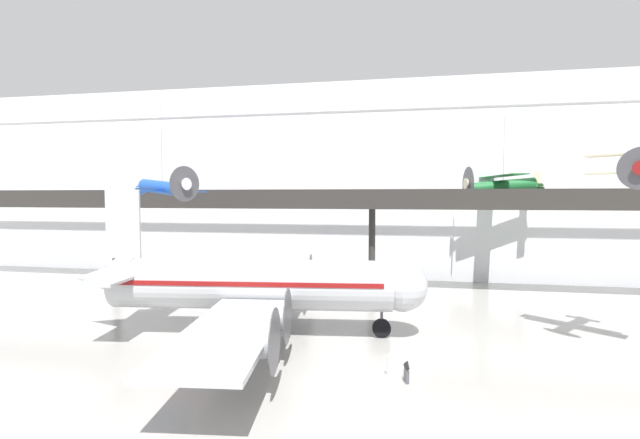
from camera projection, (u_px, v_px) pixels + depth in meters
name	position (u px, v px, depth m)	size (l,w,h in m)	color
ground_plane	(346.00, 378.00, 23.27)	(260.00, 260.00, 0.00)	#9E9B96
hangar_back_wall	(376.00, 181.00, 52.01)	(140.00, 3.00, 23.55)	silver
mezzanine_walkway	(372.00, 206.00, 43.86)	(110.00, 3.20, 10.60)	#2D2B28
ceiling_truss_beam	(372.00, 109.00, 43.11)	(120.00, 0.60, 0.60)	silver
airliner_silver_main	(250.00, 285.00, 30.38)	(25.47, 29.17, 10.37)	#B7BABF
suspended_plane_blue_trainer	(162.00, 188.00, 38.05)	(7.25, 8.28, 8.82)	#1E4CAD
suspended_plane_green_biplane	(503.00, 186.00, 44.86)	(8.26, 10.02, 8.79)	#1E6B33
stanchion_barrier	(387.00, 370.00, 23.51)	(0.36, 0.36, 1.08)	#B2B5BA
info_sign_pedestal	(406.00, 374.00, 22.61)	(0.32, 0.74, 1.24)	#4C4C51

